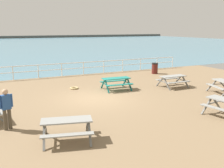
# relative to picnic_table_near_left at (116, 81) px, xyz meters

# --- Properties ---
(ground_plane) EXTENTS (30.00, 24.00, 0.20)m
(ground_plane) POSITION_rel_picnic_table_near_left_xyz_m (-2.00, -1.48, -0.68)
(ground_plane) COLOR #846B4C
(sea_band) EXTENTS (142.00, 90.00, 0.01)m
(sea_band) POSITION_rel_picnic_table_near_left_xyz_m (-2.00, 51.27, -0.58)
(sea_band) COLOR teal
(sea_band) RESTS_ON ground
(distant_shoreline) EXTENTS (142.00, 6.00, 1.80)m
(distant_shoreline) POSITION_rel_picnic_table_near_left_xyz_m (-2.00, 94.27, -0.58)
(distant_shoreline) COLOR #4C4C47
(distant_shoreline) RESTS_ON ground
(seaward_railing) EXTENTS (23.07, 0.07, 1.08)m
(seaward_railing) POSITION_rel_picnic_table_near_left_xyz_m (-2.00, 6.27, 0.17)
(seaward_railing) COLOR white
(seaward_railing) RESTS_ON ground
(picnic_table_near_left) EXTENTS (1.91, 1.66, 0.80)m
(picnic_table_near_left) POSITION_rel_picnic_table_near_left_xyz_m (0.00, 0.00, 0.00)
(picnic_table_near_left) COLOR #1E7A70
(picnic_table_near_left) RESTS_ON ground
(picnic_table_near_right) EXTENTS (2.11, 1.90, 0.80)m
(picnic_table_near_right) POSITION_rel_picnic_table_near_left_xyz_m (-5.04, -6.23, 0.00)
(picnic_table_near_right) COLOR gray
(picnic_table_near_right) RESTS_ON ground
(picnic_table_far_left) EXTENTS (1.80, 1.54, 0.80)m
(picnic_table_far_left) POSITION_rel_picnic_table_near_left_xyz_m (3.84, -0.96, 0.00)
(picnic_table_far_left) COLOR gray
(picnic_table_far_left) RESTS_ON ground
(visitor) EXTENTS (0.52, 0.30, 1.66)m
(visitor) POSITION_rel_picnic_table_near_left_xyz_m (-6.91, -4.27, 0.36)
(visitor) COLOR #4C4233
(visitor) RESTS_ON ground
(litter_bin) EXTENTS (0.55, 0.55, 0.95)m
(litter_bin) POSITION_rel_picnic_table_near_left_xyz_m (5.73, 3.93, -0.10)
(litter_bin) COLOR #591E19
(litter_bin) RESTS_ON ground
(rope_coil) EXTENTS (0.55, 0.55, 0.11)m
(rope_coil) POSITION_rel_picnic_table_near_left_xyz_m (-2.44, 1.36, -0.53)
(rope_coil) COLOR tan
(rope_coil) RESTS_ON ground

